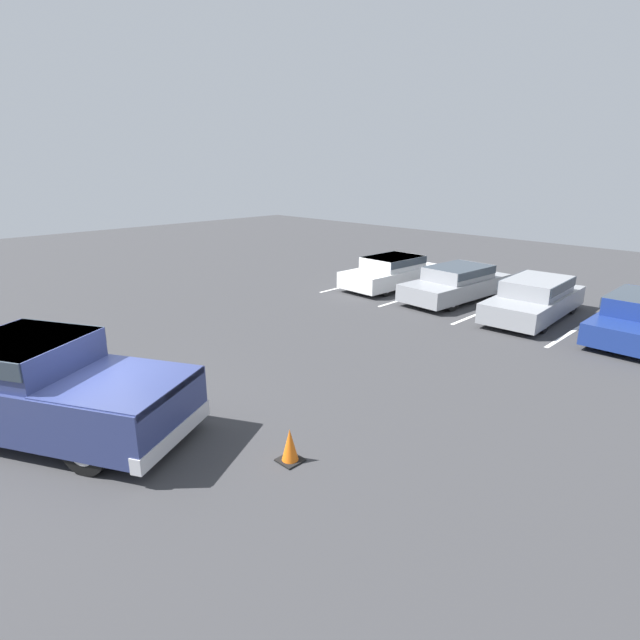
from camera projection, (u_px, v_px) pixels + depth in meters
ground_plane at (85, 431)px, 9.19m from camera, size 60.00×60.00×0.00m
stall_stripe_a at (364, 282)px, 21.01m from camera, size 0.12×5.19×0.01m
stall_stripe_b at (421, 294)px, 19.06m from camera, size 0.12×5.19×0.01m
stall_stripe_c at (492, 308)px, 17.11m from camera, size 0.12×5.19×0.01m
stall_stripe_d at (580, 327)px, 15.17m from camera, size 0.12×5.19×0.01m
pickup_truck at (43, 386)px, 8.95m from camera, size 5.81×4.44×1.78m
parked_sedan_a at (392, 271)px, 19.93m from camera, size 2.00×4.35×1.24m
parked_sedan_b at (457, 282)px, 18.02m from camera, size 2.07×4.68×1.23m
parked_sedan_c at (535, 297)px, 15.89m from camera, size 1.99×4.68×1.27m
traffic_cone at (290, 446)px, 8.19m from camera, size 0.38×0.38×0.59m
wheel_stop_curb at (485, 283)px, 20.53m from camera, size 1.82×0.20×0.14m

